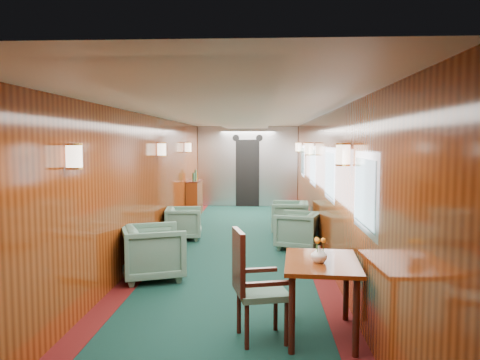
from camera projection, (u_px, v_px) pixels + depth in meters
The scene contains 12 objects.
room at pixel (235, 160), 8.10m from camera, with size 12.00×12.10×2.40m.
bulkhead at pixel (248, 167), 14.02m from camera, with size 2.98×0.17×2.39m.
windows_right at pixel (320, 170), 8.29m from camera, with size 0.02×8.60×0.80m.
wall_sconces at pixel (237, 150), 8.65m from camera, with size 2.97×7.97×0.25m.
dining_table at pixel (322, 273), 4.65m from camera, with size 0.79×1.07×0.77m.
side_chair at pixel (252, 281), 4.55m from camera, with size 0.59×0.61×1.10m.
credenza at pixel (194, 197), 12.34m from camera, with size 0.32×1.03×1.20m.
flower_vase at pixel (319, 254), 4.55m from camera, with size 0.16×0.16×0.17m, color white.
armchair_left_near at pixel (153, 252), 6.62m from camera, with size 0.82×0.84×0.77m, color #1F483C.
armchair_left_far at pixel (184, 223), 9.32m from camera, with size 0.68×0.70×0.64m, color #1F483C.
armchair_right_near at pixel (298, 230), 8.49m from camera, with size 0.72×0.74×0.67m, color #1F483C.
armchair_right_far at pixel (290, 218), 9.82m from camera, with size 0.74×0.77×0.70m, color #1F483C.
Camera 1 is at (0.50, -8.09, 1.95)m, focal length 35.00 mm.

